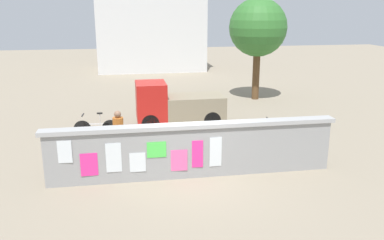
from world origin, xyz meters
name	(u,v)px	position (x,y,z in m)	size (l,w,h in m)	color
ground	(165,110)	(0.00, 8.00, 0.00)	(60.00, 60.00, 0.00)	gray
poster_wall	(193,150)	(-0.01, 0.00, 0.83)	(8.45, 0.42, 1.60)	gray
auto_rickshaw_truck	(175,105)	(0.16, 5.25, 0.90)	(3.61, 1.52, 1.85)	black
motorcycle	(251,129)	(2.63, 2.76, 0.46)	(1.88, 0.64, 0.87)	black
bicycle_near	(97,128)	(-2.99, 4.23, 0.36)	(1.71, 0.44, 0.95)	black
person_walking	(118,130)	(-2.13, 1.76, 0.99)	(0.46, 0.46, 1.62)	#338CBF
tree_roadside	(258,28)	(5.02, 9.55, 3.72)	(2.98, 2.98, 5.24)	brown
building_background	(151,27)	(0.30, 20.98, 3.29)	(8.33, 4.56, 6.54)	silver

